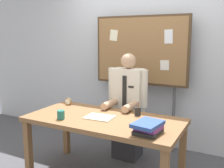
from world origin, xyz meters
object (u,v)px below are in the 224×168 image
(coffee_mug, at_px, (61,115))
(pen_holder, at_px, (138,111))
(desk, at_px, (104,125))
(bulletin_board, at_px, (140,52))
(book_stack, at_px, (148,127))
(desk_clock, at_px, (68,102))
(open_notebook, at_px, (99,117))
(person, at_px, (128,110))

(coffee_mug, height_order, pen_holder, pen_holder)
(desk, distance_m, bulletin_board, 1.30)
(book_stack, bearing_deg, bulletin_board, 114.76)
(book_stack, distance_m, desk_clock, 1.38)
(book_stack, relative_size, open_notebook, 1.06)
(person, relative_size, desk_clock, 15.33)
(coffee_mug, bearing_deg, person, 65.96)
(bulletin_board, xyz_separation_m, book_stack, (0.59, -1.29, -0.61))
(pen_holder, bearing_deg, person, 127.93)
(book_stack, xyz_separation_m, coffee_mug, (-0.99, -0.03, -0.01))
(open_notebook, bearing_deg, person, 86.08)
(person, relative_size, open_notebook, 4.59)
(bulletin_board, relative_size, coffee_mug, 19.93)
(bulletin_board, bearing_deg, pen_holder, -69.90)
(coffee_mug, bearing_deg, desk, 32.07)
(desk, xyz_separation_m, desk_clock, (-0.69, 0.27, 0.12))
(pen_holder, bearing_deg, open_notebook, -140.36)
(desk_clock, bearing_deg, coffee_mug, -60.62)
(desk_clock, distance_m, coffee_mug, 0.60)
(bulletin_board, distance_m, coffee_mug, 1.51)
(desk, distance_m, pen_holder, 0.42)
(person, height_order, desk_clock, person)
(bulletin_board, height_order, coffee_mug, bulletin_board)
(open_notebook, distance_m, pen_holder, 0.45)
(open_notebook, relative_size, desk_clock, 3.34)
(bulletin_board, bearing_deg, book_stack, -65.24)
(desk, xyz_separation_m, book_stack, (0.59, -0.22, 0.14))
(desk, bearing_deg, bulletin_board, 89.99)
(person, height_order, coffee_mug, person)
(bulletin_board, bearing_deg, desk, -90.01)
(desk, distance_m, coffee_mug, 0.49)
(desk_clock, height_order, pen_holder, pen_holder)
(bulletin_board, relative_size, open_notebook, 6.22)
(open_notebook, distance_m, coffee_mug, 0.42)
(desk, relative_size, coffee_mug, 17.98)
(desk_clock, bearing_deg, person, 28.20)
(bulletin_board, relative_size, desk_clock, 20.76)
(desk_clock, bearing_deg, bulletin_board, 49.12)
(person, relative_size, bulletin_board, 0.74)
(desk_clock, bearing_deg, book_stack, -20.86)
(desk_clock, relative_size, pen_holder, 0.58)
(book_stack, height_order, pen_holder, pen_holder)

